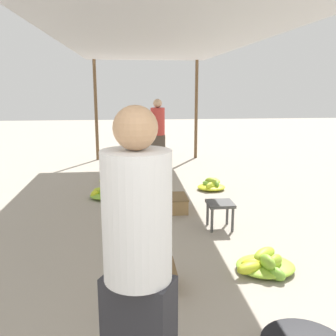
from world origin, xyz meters
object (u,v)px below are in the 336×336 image
(banana_pile_right_0, at_px, (265,264))
(banana_pile_right_1, at_px, (212,185))
(crate_near, at_px, (170,203))
(banana_pile_left_1, at_px, (112,179))
(crate_mid, at_px, (154,278))
(banana_pile_left_0, at_px, (106,194))
(shopper_walking_mid, at_px, (158,131))
(stool, at_px, (220,207))
(vendor_foreground, at_px, (138,262))

(banana_pile_right_0, distance_m, banana_pile_right_1, 3.10)
(crate_near, bearing_deg, banana_pile_left_1, 117.95)
(crate_mid, bearing_deg, banana_pile_left_0, 101.62)
(banana_pile_right_1, bearing_deg, shopper_walking_mid, 109.10)
(stool, height_order, shopper_walking_mid, shopper_walking_mid)
(banana_pile_right_0, bearing_deg, stool, 97.82)
(vendor_foreground, height_order, stool, vendor_foreground)
(stool, bearing_deg, vendor_foreground, -112.80)
(vendor_foreground, relative_size, banana_pile_left_0, 2.87)
(banana_pile_right_0, height_order, crate_near, crate_near)
(stool, relative_size, banana_pile_left_0, 0.59)
(banana_pile_right_1, relative_size, crate_near, 1.00)
(vendor_foreground, relative_size, stool, 4.87)
(crate_near, xyz_separation_m, crate_mid, (-0.40, -2.21, -0.00))
(stool, relative_size, crate_mid, 0.89)
(banana_pile_left_0, height_order, crate_mid, crate_mid)
(banana_pile_left_0, distance_m, crate_mid, 3.05)
(banana_pile_right_0, bearing_deg, crate_near, 110.32)
(stool, relative_size, crate_near, 0.71)
(stool, bearing_deg, crate_mid, -124.25)
(banana_pile_left_0, bearing_deg, vendor_foreground, -83.99)
(vendor_foreground, height_order, banana_pile_right_1, vendor_foreground)
(stool, xyz_separation_m, crate_mid, (-0.97, -1.43, -0.18))
(stool, relative_size, banana_pile_right_0, 0.54)
(shopper_walking_mid, bearing_deg, banana_pile_left_0, -112.55)
(vendor_foreground, relative_size, shopper_walking_mid, 1.12)
(crate_near, bearing_deg, shopper_walking_mid, 88.66)
(banana_pile_right_1, relative_size, crate_mid, 1.25)
(shopper_walking_mid, bearing_deg, banana_pile_right_0, -83.01)
(vendor_foreground, xyz_separation_m, crate_near, (0.56, 3.49, -0.80))
(banana_pile_right_1, bearing_deg, stool, -99.38)
(banana_pile_left_1, relative_size, shopper_walking_mid, 0.33)
(crate_mid, relative_size, shopper_walking_mid, 0.26)
(banana_pile_right_0, xyz_separation_m, shopper_walking_mid, (-0.66, 5.42, 0.73))
(crate_mid, bearing_deg, stool, 55.75)
(crate_mid, height_order, shopper_walking_mid, shopper_walking_mid)
(stool, xyz_separation_m, crate_near, (-0.58, 0.78, -0.18))
(banana_pile_left_1, bearing_deg, crate_mid, -82.21)
(crate_near, bearing_deg, vendor_foreground, -99.17)
(banana_pile_left_0, xyz_separation_m, banana_pile_left_1, (0.07, 1.01, -0.00))
(banana_pile_right_1, height_order, crate_mid, banana_pile_right_1)
(banana_pile_left_0, xyz_separation_m, crate_near, (1.01, -0.78, 0.05))
(stool, xyz_separation_m, banana_pile_right_0, (0.17, -1.22, -0.21))
(banana_pile_right_0, xyz_separation_m, banana_pile_right_1, (0.14, 3.09, 0.01))
(vendor_foreground, height_order, banana_pile_left_1, vendor_foreground)
(banana_pile_left_0, distance_m, banana_pile_left_1, 1.01)
(vendor_foreground, distance_m, crate_mid, 1.52)
(vendor_foreground, xyz_separation_m, banana_pile_right_0, (1.31, 1.49, -0.83))
(vendor_foreground, height_order, banana_pile_right_0, vendor_foreground)
(vendor_foreground, bearing_deg, banana_pile_left_1, 94.13)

